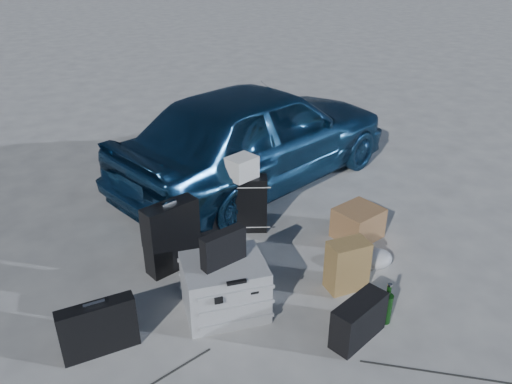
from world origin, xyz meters
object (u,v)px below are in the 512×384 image
cardboard_box (358,223)px  pelican_case (225,287)px  car (258,134)px  suitcase_left (172,236)px  green_bottle (387,304)px  duffel_bag (180,228)px  suitcase_right (242,204)px  briefcase (99,328)px

cardboard_box → pelican_case: bearing=-162.1°
pelican_case → car: bearing=67.1°
suitcase_left → green_bottle: 1.83m
car → cardboard_box: bearing=173.2°
suitcase_left → duffel_bag: suitcase_left is taller
pelican_case → suitcase_right: suitcase_right is taller
suitcase_right → green_bottle: (0.48, -1.66, -0.12)m
briefcase → duffel_bag: briefcase is taller
green_bottle → car: bearing=88.1°
car → green_bottle: size_ratio=10.55×
briefcase → green_bottle: briefcase is taller
pelican_case → suitcase_right: 1.21m
car → pelican_case: size_ratio=5.81×
pelican_case → suitcase_right: bearing=68.6°
suitcase_right → green_bottle: bearing=-52.0°
briefcase → suitcase_left: (0.73, 0.78, 0.11)m
suitcase_left → green_bottle: suitcase_left is taller
car → suitcase_left: size_ratio=5.66×
cardboard_box → suitcase_left: bearing=172.6°
car → pelican_case: car is taller
duffel_bag → green_bottle: 1.98m
duffel_bag → cardboard_box: size_ratio=1.66×
pelican_case → green_bottle: (1.05, -0.60, -0.05)m
suitcase_right → cardboard_box: (0.96, -0.57, -0.13)m
suitcase_right → green_bottle: size_ratio=1.70×
car → duffel_bag: size_ratio=5.24×
green_bottle → pelican_case: bearing=150.4°
suitcase_left → suitcase_right: size_ratio=1.10×
duffel_bag → cardboard_box: 1.68m
duffel_bag → green_bottle: size_ratio=2.01×
suitcase_left → suitcase_right: bearing=4.8°
car → briefcase: (-2.08, -2.04, -0.40)m
suitcase_left → cardboard_box: (1.74, -0.22, -0.16)m
suitcase_left → suitcase_right: (0.78, 0.34, -0.03)m
cardboard_box → green_bottle: bearing=-113.6°
briefcase → car: bearing=41.5°
duffel_bag → cardboard_box: (1.59, -0.55, -0.02)m
pelican_case → cardboard_box: 1.61m
car → suitcase_right: bearing=126.9°
cardboard_box → briefcase: bearing=-167.4°
suitcase_left → cardboard_box: 1.76m
suitcase_left → cardboard_box: size_ratio=1.53×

